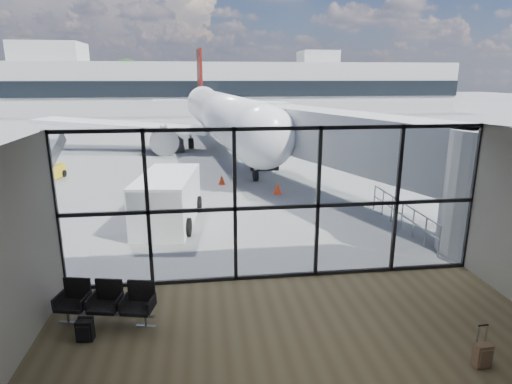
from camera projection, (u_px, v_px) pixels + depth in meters
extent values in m
plane|color=slate|center=(218.00, 127.00, 51.07)|extent=(220.00, 220.00, 0.00)
cube|color=brown|center=(309.00, 363.00, 8.94)|extent=(12.00, 8.00, 0.01)
cube|color=silver|center=(317.00, 151.00, 7.77)|extent=(12.00, 8.00, 0.02)
cube|color=white|center=(277.00, 206.00, 12.19)|extent=(12.00, 0.04, 4.50)
cube|color=black|center=(276.00, 276.00, 12.76)|extent=(12.00, 0.12, 0.10)
cube|color=black|center=(277.00, 207.00, 12.20)|extent=(12.00, 0.12, 0.10)
cube|color=black|center=(278.00, 129.00, 11.62)|extent=(12.00, 0.12, 0.10)
cube|color=black|center=(56.00, 214.00, 11.44)|extent=(0.10, 0.12, 4.50)
cube|color=black|center=(148.00, 210.00, 11.74)|extent=(0.10, 0.12, 4.50)
cube|color=black|center=(235.00, 207.00, 12.04)|extent=(0.10, 0.12, 4.50)
cube|color=black|center=(318.00, 204.00, 12.34)|extent=(0.10, 0.12, 4.50)
cube|color=black|center=(397.00, 201.00, 12.64)|extent=(0.10, 0.12, 4.50)
cube|color=black|center=(472.00, 198.00, 12.94)|extent=(0.10, 0.12, 4.50)
cylinder|color=#A3A5A8|center=(486.00, 193.00, 14.08)|extent=(2.80, 2.80, 4.20)
cube|color=#A3A5A8|center=(342.00, 138.00, 20.22)|extent=(7.45, 14.81, 2.40)
cube|color=#A3A5A8|center=(265.00, 123.00, 26.59)|extent=(2.60, 2.20, 2.60)
cylinder|color=gray|center=(252.00, 157.00, 27.04)|extent=(0.20, 0.20, 1.80)
cylinder|color=gray|center=(277.00, 156.00, 27.24)|extent=(0.20, 0.20, 1.80)
cylinder|color=black|center=(264.00, 167.00, 27.31)|extent=(1.80, 0.56, 0.56)
cylinder|color=gray|center=(439.00, 241.00, 14.09)|extent=(0.06, 0.06, 1.10)
cylinder|color=gray|center=(425.00, 232.00, 14.96)|extent=(0.06, 0.06, 1.10)
cylinder|color=gray|center=(413.00, 223.00, 15.82)|extent=(0.06, 0.06, 1.10)
cylinder|color=gray|center=(402.00, 216.00, 16.68)|extent=(0.06, 0.06, 1.10)
cylinder|color=gray|center=(392.00, 209.00, 17.54)|extent=(0.06, 0.06, 1.10)
cylinder|color=gray|center=(383.00, 203.00, 18.40)|extent=(0.06, 0.06, 1.10)
cylinder|color=gray|center=(374.00, 197.00, 19.26)|extent=(0.06, 0.06, 1.10)
cylinder|color=gray|center=(403.00, 203.00, 16.54)|extent=(0.06, 5.40, 0.06)
cylinder|color=gray|center=(402.00, 215.00, 16.67)|extent=(0.06, 5.40, 0.06)
cube|color=#ADACA8|center=(212.00, 88.00, 71.09)|extent=(80.00, 12.00, 8.00)
cube|color=black|center=(213.00, 89.00, 65.25)|extent=(80.00, 0.20, 2.40)
cube|color=#ADACA8|center=(50.00, 52.00, 66.54)|extent=(10.00, 8.00, 3.00)
cube|color=#ADACA8|center=(318.00, 57.00, 72.02)|extent=(6.00, 6.00, 2.00)
cylinder|color=#382619|center=(27.00, 100.00, 77.14)|extent=(0.50, 0.50, 3.42)
sphere|color=black|center=(24.00, 76.00, 76.05)|extent=(6.27, 6.27, 6.27)
cylinder|color=#382619|center=(62.00, 102.00, 77.98)|extent=(0.50, 0.50, 2.70)
sphere|color=black|center=(60.00, 83.00, 77.12)|extent=(4.95, 4.95, 4.95)
cylinder|color=#382619|center=(96.00, 101.00, 78.69)|extent=(0.50, 0.50, 3.06)
sphere|color=black|center=(94.00, 80.00, 77.71)|extent=(5.61, 5.61, 5.61)
cylinder|color=#382619|center=(129.00, 100.00, 79.39)|extent=(0.50, 0.50, 3.42)
sphere|color=black|center=(128.00, 76.00, 78.30)|extent=(6.27, 6.27, 6.27)
cube|color=gray|center=(106.00, 314.00, 10.28)|extent=(2.33, 0.59, 0.04)
cube|color=black|center=(73.00, 305.00, 10.30)|extent=(0.78, 0.75, 0.09)
cube|color=black|center=(78.00, 289.00, 10.51)|extent=(0.67, 0.22, 0.59)
cube|color=black|center=(105.00, 307.00, 10.23)|extent=(0.78, 0.75, 0.09)
cube|color=black|center=(109.00, 290.00, 10.45)|extent=(0.67, 0.22, 0.59)
cube|color=black|center=(138.00, 308.00, 10.17)|extent=(0.78, 0.75, 0.09)
cube|color=black|center=(142.00, 292.00, 10.38)|extent=(0.67, 0.22, 0.59)
cylinder|color=gray|center=(68.00, 318.00, 10.40)|extent=(0.06, 0.06, 0.27)
cylinder|color=gray|center=(146.00, 321.00, 10.24)|extent=(0.06, 0.06, 0.27)
cube|color=black|center=(85.00, 330.00, 9.67)|extent=(0.39, 0.27, 0.50)
cube|color=black|center=(83.00, 334.00, 9.54)|extent=(0.30, 0.10, 0.34)
cylinder|color=black|center=(86.00, 318.00, 9.72)|extent=(0.35, 0.13, 0.09)
cube|color=brown|center=(482.00, 355.00, 8.77)|extent=(0.35, 0.22, 0.51)
cube|color=brown|center=(486.00, 359.00, 8.67)|extent=(0.28, 0.05, 0.38)
cylinder|color=gray|center=(478.00, 335.00, 8.73)|extent=(0.02, 0.02, 0.42)
cylinder|color=gray|center=(486.00, 334.00, 8.77)|extent=(0.02, 0.02, 0.42)
cube|color=black|center=(483.00, 325.00, 8.70)|extent=(0.23, 0.04, 0.02)
cylinder|color=black|center=(473.00, 363.00, 8.91)|extent=(0.03, 0.06, 0.06)
cylinder|color=black|center=(481.00, 362.00, 8.94)|extent=(0.03, 0.06, 0.06)
cylinder|color=white|center=(222.00, 115.00, 35.27)|extent=(6.29, 28.08, 3.44)
sphere|color=white|center=(264.00, 137.00, 22.18)|extent=(3.44, 3.44, 3.44)
cone|color=white|center=(201.00, 101.00, 50.47)|extent=(3.99, 5.90, 3.44)
cube|color=black|center=(261.00, 127.00, 22.58)|extent=(2.15, 1.32, 0.46)
cube|color=white|center=(124.00, 125.00, 34.59)|extent=(14.29, 6.01, 1.10)
cylinder|color=black|center=(164.00, 139.00, 33.77)|extent=(2.27, 3.34, 1.95)
cube|color=white|center=(175.00, 100.00, 49.35)|extent=(5.26, 2.20, 0.17)
cube|color=white|center=(308.00, 121.00, 38.11)|extent=(14.02, 8.54, 1.10)
cylinder|color=black|center=(281.00, 135.00, 35.92)|extent=(2.27, 3.34, 1.95)
cube|color=white|center=(226.00, 100.00, 50.67)|extent=(5.38, 3.16, 0.17)
cube|color=#55100C|center=(200.00, 74.00, 49.67)|extent=(0.64, 3.54, 5.57)
cylinder|color=gray|center=(256.00, 170.00, 24.48)|extent=(0.19, 0.19, 1.30)
cylinder|color=black|center=(256.00, 175.00, 24.57)|extent=(0.30, 0.67, 0.65)
cylinder|color=black|center=(191.00, 143.00, 35.75)|extent=(0.51, 0.93, 0.89)
cylinder|color=black|center=(252.00, 141.00, 36.90)|extent=(0.51, 0.93, 0.89)
cube|color=white|center=(168.00, 199.00, 17.31)|extent=(2.61, 4.87, 2.02)
cube|color=black|center=(157.00, 197.00, 15.50)|extent=(2.06, 1.45, 0.71)
cylinder|color=black|center=(134.00, 227.00, 16.02)|extent=(0.34, 0.73, 0.71)
cylinder|color=black|center=(187.00, 227.00, 16.01)|extent=(0.34, 0.73, 0.71)
cylinder|color=black|center=(153.00, 204.00, 18.94)|extent=(0.34, 0.73, 0.71)
cylinder|color=black|center=(198.00, 204.00, 18.94)|extent=(0.34, 0.73, 0.71)
cube|color=black|center=(172.00, 144.00, 34.56)|extent=(2.07, 3.30, 1.02)
cube|color=black|center=(169.00, 132.00, 35.47)|extent=(1.75, 2.75, 1.05)
cylinder|color=black|center=(165.00, 150.00, 33.48)|extent=(0.31, 0.54, 0.51)
cylinder|color=black|center=(183.00, 149.00, 33.95)|extent=(0.31, 0.54, 0.51)
cylinder|color=black|center=(161.00, 146.00, 35.33)|extent=(0.31, 0.54, 0.51)
cylinder|color=black|center=(178.00, 145.00, 35.80)|extent=(0.31, 0.54, 0.51)
cube|color=yellow|center=(44.00, 173.00, 24.67)|extent=(1.83, 2.77, 0.74)
cube|color=gray|center=(47.00, 153.00, 25.11)|extent=(1.58, 2.26, 1.37)
cylinder|color=black|center=(23.00, 180.00, 23.85)|extent=(0.24, 0.43, 0.41)
cylinder|color=black|center=(49.00, 181.00, 23.83)|extent=(0.24, 0.43, 0.41)
cylinder|color=black|center=(39.00, 173.00, 25.63)|extent=(0.24, 0.43, 0.41)
cylinder|color=black|center=(64.00, 173.00, 25.61)|extent=(0.24, 0.43, 0.41)
cube|color=red|center=(222.00, 184.00, 23.86)|extent=(0.38, 0.38, 0.03)
cone|color=red|center=(222.00, 180.00, 23.79)|extent=(0.36, 0.36, 0.54)
cube|color=#FF370D|center=(277.00, 193.00, 21.95)|extent=(0.42, 0.42, 0.03)
cone|color=#FF370D|center=(277.00, 188.00, 21.88)|extent=(0.40, 0.40, 0.60)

